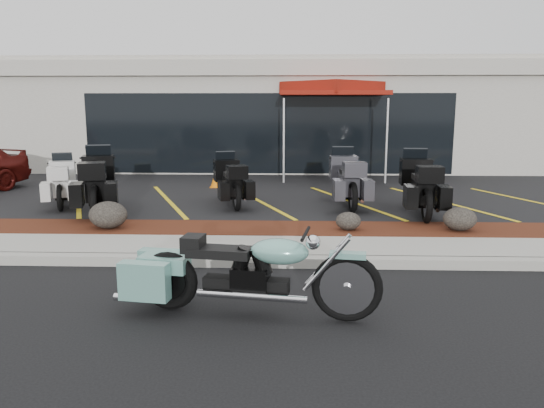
{
  "coord_description": "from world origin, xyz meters",
  "views": [
    {
      "loc": [
        0.74,
        -6.88,
        2.42
      ],
      "look_at": [
        0.46,
        1.2,
        0.91
      ],
      "focal_mm": 35.0,
      "sensor_mm": 36.0,
      "label": 1
    }
  ],
  "objects_px": {
    "hero_cruiser": "(347,278)",
    "traffic_cone": "(216,179)",
    "touring_white": "(64,177)",
    "popup_canopy": "(332,90)"
  },
  "relations": [
    {
      "from": "hero_cruiser",
      "to": "traffic_cone",
      "type": "xyz_separation_m",
      "value": [
        -2.73,
        8.96,
        -0.13
      ]
    },
    {
      "from": "touring_white",
      "to": "popup_canopy",
      "type": "relative_size",
      "value": 0.47
    },
    {
      "from": "touring_white",
      "to": "popup_canopy",
      "type": "xyz_separation_m",
      "value": [
        6.76,
        4.68,
        2.15
      ]
    },
    {
      "from": "touring_white",
      "to": "traffic_cone",
      "type": "distance_m",
      "value": 4.03
    },
    {
      "from": "touring_white",
      "to": "popup_canopy",
      "type": "distance_m",
      "value": 8.49
    },
    {
      "from": "hero_cruiser",
      "to": "touring_white",
      "type": "xyz_separation_m",
      "value": [
        -6.1,
        6.78,
        0.2
      ]
    },
    {
      "from": "hero_cruiser",
      "to": "traffic_cone",
      "type": "bearing_deg",
      "value": 115.73
    },
    {
      "from": "touring_white",
      "to": "traffic_cone",
      "type": "height_order",
      "value": "touring_white"
    },
    {
      "from": "hero_cruiser",
      "to": "traffic_cone",
      "type": "distance_m",
      "value": 9.37
    },
    {
      "from": "traffic_cone",
      "to": "popup_canopy",
      "type": "xyz_separation_m",
      "value": [
        3.39,
        2.49,
        2.48
      ]
    }
  ]
}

